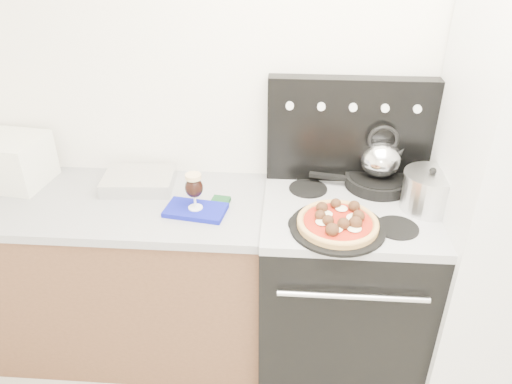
# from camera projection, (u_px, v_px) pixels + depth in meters

# --- Properties ---
(room_shell) EXTENTS (3.52, 3.01, 2.52)m
(room_shell) POSITION_uv_depth(u_px,v_px,m) (361.00, 279.00, 1.28)
(room_shell) COLOR #B4AFA5
(room_shell) RESTS_ON ground
(base_cabinet) EXTENTS (1.45, 0.60, 0.86)m
(base_cabinet) POSITION_uv_depth(u_px,v_px,m) (121.00, 278.00, 2.54)
(base_cabinet) COLOR brown
(base_cabinet) RESTS_ON ground
(countertop) EXTENTS (1.48, 0.63, 0.04)m
(countertop) POSITION_uv_depth(u_px,v_px,m) (108.00, 203.00, 2.31)
(countertop) COLOR #9A9A9F
(countertop) RESTS_ON base_cabinet
(stove_body) EXTENTS (0.76, 0.65, 0.88)m
(stove_body) POSITION_uv_depth(u_px,v_px,m) (340.00, 290.00, 2.44)
(stove_body) COLOR black
(stove_body) RESTS_ON ground
(cooktop) EXTENTS (0.76, 0.65, 0.04)m
(cooktop) POSITION_uv_depth(u_px,v_px,m) (349.00, 211.00, 2.21)
(cooktop) COLOR #ADADB2
(cooktop) RESTS_ON stove_body
(backguard) EXTENTS (0.76, 0.08, 0.50)m
(backguard) POSITION_uv_depth(u_px,v_px,m) (349.00, 130.00, 2.31)
(backguard) COLOR black
(backguard) RESTS_ON cooktop
(toaster_oven) EXTENTS (0.40, 0.32, 0.23)m
(toaster_oven) POSITION_uv_depth(u_px,v_px,m) (6.00, 160.00, 2.39)
(toaster_oven) COLOR silver
(toaster_oven) RESTS_ON countertop
(foil_sheet) EXTENTS (0.34, 0.26, 0.07)m
(foil_sheet) POSITION_uv_depth(u_px,v_px,m) (139.00, 181.00, 2.38)
(foil_sheet) COLOR white
(foil_sheet) RESTS_ON countertop
(oven_mitt) EXTENTS (0.28, 0.19, 0.02)m
(oven_mitt) POSITION_uv_depth(u_px,v_px,m) (196.00, 210.00, 2.20)
(oven_mitt) COLOR #0F159A
(oven_mitt) RESTS_ON countertop
(beer_glass) EXTENTS (0.09, 0.09, 0.17)m
(beer_glass) POSITION_uv_depth(u_px,v_px,m) (194.00, 191.00, 2.15)
(beer_glass) COLOR black
(beer_glass) RESTS_ON oven_mitt
(pizza_pan) EXTENTS (0.46, 0.46, 0.01)m
(pizza_pan) POSITION_uv_depth(u_px,v_px,m) (337.00, 227.00, 2.05)
(pizza_pan) COLOR black
(pizza_pan) RESTS_ON cooktop
(pizza) EXTENTS (0.42, 0.42, 0.05)m
(pizza) POSITION_uv_depth(u_px,v_px,m) (338.00, 221.00, 2.04)
(pizza) COLOR tan
(pizza) RESTS_ON pizza_pan
(skillet) EXTENTS (0.35, 0.35, 0.05)m
(skillet) POSITION_uv_depth(u_px,v_px,m) (377.00, 181.00, 2.35)
(skillet) COLOR #242424
(skillet) RESTS_ON cooktop
(tea_kettle) EXTENTS (0.20, 0.20, 0.21)m
(tea_kettle) POSITION_uv_depth(u_px,v_px,m) (381.00, 156.00, 2.29)
(tea_kettle) COLOR silver
(tea_kettle) RESTS_ON skillet
(stock_pot) EXTENTS (0.26, 0.26, 0.16)m
(stock_pot) POSITION_uv_depth(u_px,v_px,m) (429.00, 192.00, 2.15)
(stock_pot) COLOR silver
(stock_pot) RESTS_ON cooktop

